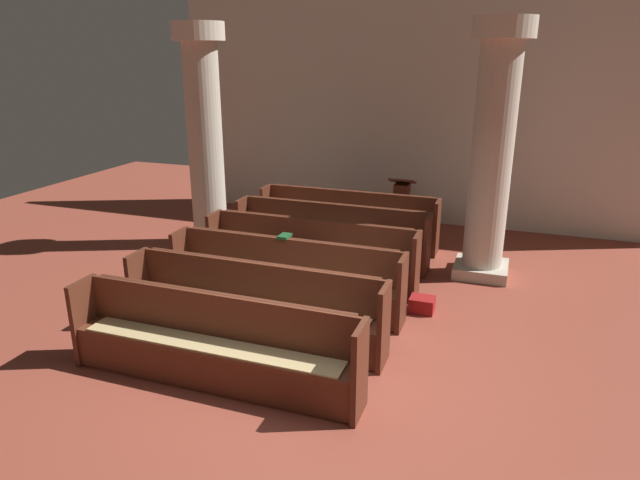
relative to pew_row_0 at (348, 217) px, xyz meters
name	(u,v)px	position (x,y,z in m)	size (l,w,h in m)	color
ground_plane	(310,363)	(0.82, -4.12, -0.51)	(19.20, 19.20, 0.00)	brown
back_wall	(418,110)	(0.82, 1.96, 1.74)	(10.00, 0.16, 4.50)	beige
pew_row_0	(348,217)	(0.00, 0.00, 0.00)	(3.26, 0.47, 0.96)	#562819
pew_row_1	(331,233)	(0.00, -0.97, 0.00)	(3.26, 0.46, 0.96)	#562819
pew_row_2	(310,252)	(0.00, -1.93, 0.00)	(3.26, 0.46, 0.96)	#562819
pew_row_3	(285,274)	(0.00, -2.90, 0.00)	(3.26, 0.47, 0.96)	#562819
pew_row_4	(253,303)	(0.00, -3.87, 0.00)	(3.26, 0.46, 0.96)	#562819
pew_row_5	(212,341)	(0.00, -4.84, 0.00)	(3.26, 0.46, 0.96)	#562819
pillar_aisle_side	(492,150)	(2.42, -0.71, 1.48)	(0.87, 0.87, 3.82)	#B6AD9A
pillar_far_side	(205,135)	(-2.37, -0.79, 1.48)	(0.87, 0.87, 3.82)	#B6AD9A
lectern	(401,209)	(0.75, 1.06, -0.05)	(0.48, 0.45, 1.08)	#492215
hymn_book	(285,236)	(-0.07, -2.72, 0.48)	(0.14, 0.21, 0.04)	#194723
kneeler_box_red	(422,304)	(1.78, -2.36, -0.40)	(0.33, 0.27, 0.21)	maroon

